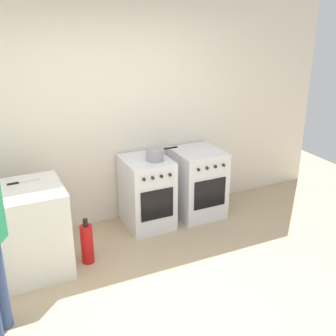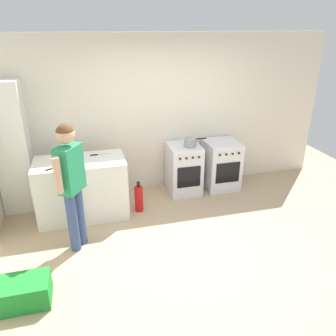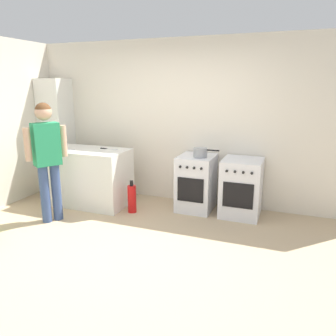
{
  "view_description": "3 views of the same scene",
  "coord_description": "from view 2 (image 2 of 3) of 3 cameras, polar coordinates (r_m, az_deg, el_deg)",
  "views": [
    {
      "loc": [
        -1.37,
        -2.64,
        2.52
      ],
      "look_at": [
        0.24,
        0.76,
        1.04
      ],
      "focal_mm": 45.0,
      "sensor_mm": 36.0,
      "label": 1
    },
    {
      "loc": [
        -1.2,
        -3.35,
        2.69
      ],
      "look_at": [
        -0.1,
        0.9,
        0.77
      ],
      "focal_mm": 35.0,
      "sensor_mm": 36.0,
      "label": 2
    },
    {
      "loc": [
        1.66,
        -3.1,
        1.89
      ],
      "look_at": [
        0.16,
        0.85,
        0.82
      ],
      "focal_mm": 35.0,
      "sensor_mm": 36.0,
      "label": 3
    }
  ],
  "objects": [
    {
      "name": "ground_plane",
      "position": [
        4.45,
        4.3,
        -13.56
      ],
      "size": [
        8.0,
        8.0,
        0.0
      ],
      "primitive_type": "plane",
      "color": "tan"
    },
    {
      "name": "back_wall",
      "position": [
        5.6,
        -1.7,
        9.27
      ],
      "size": [
        6.0,
        0.1,
        2.6
      ],
      "primitive_type": "cube",
      "color": "silver",
      "rests_on": "ground"
    },
    {
      "name": "counter_unit",
      "position": [
        5.07,
        -14.69,
        -3.42
      ],
      "size": [
        1.3,
        0.7,
        0.9
      ],
      "primitive_type": "cube",
      "color": "silver",
      "rests_on": "ground"
    },
    {
      "name": "oven_left",
      "position": [
        5.63,
        2.73,
        -0.08
      ],
      "size": [
        0.53,
        0.62,
        0.85
      ],
      "color": "silver",
      "rests_on": "ground"
    },
    {
      "name": "oven_right",
      "position": [
        5.86,
        9.19,
        0.6
      ],
      "size": [
        0.56,
        0.62,
        0.85
      ],
      "color": "silver",
      "rests_on": "ground"
    },
    {
      "name": "pot",
      "position": [
        5.41,
        3.87,
        4.48
      ],
      "size": [
        0.38,
        0.2,
        0.14
      ],
      "color": "gray",
      "rests_on": "oven_left"
    },
    {
      "name": "knife_chef",
      "position": [
        5.03,
        -11.79,
        2.31
      ],
      "size": [
        0.31,
        0.04,
        0.01
      ],
      "color": "silver",
      "rests_on": "counter_unit"
    },
    {
      "name": "knife_carving",
      "position": [
        4.73,
        -18.95,
        0.11
      ],
      "size": [
        0.29,
        0.21,
        0.01
      ],
      "color": "silver",
      "rests_on": "counter_unit"
    },
    {
      "name": "person",
      "position": [
        4.12,
        -16.56,
        -1.55
      ],
      "size": [
        0.35,
        0.5,
        1.67
      ],
      "color": "#384C7A",
      "rests_on": "ground"
    },
    {
      "name": "fire_extinguisher",
      "position": [
        5.13,
        -5.1,
        -5.28
      ],
      "size": [
        0.13,
        0.13,
        0.5
      ],
      "color": "red",
      "rests_on": "ground"
    },
    {
      "name": "recycling_crate_lower",
      "position": [
        3.93,
        -23.74,
        -19.18
      ],
      "size": [
        0.52,
        0.36,
        0.28
      ],
      "primitive_type": "cube",
      "color": "#1E842D",
      "rests_on": "ground"
    },
    {
      "name": "larder_cabinet",
      "position": [
        5.41,
        -25.45,
        3.09
      ],
      "size": [
        0.48,
        0.44,
        2.0
      ],
      "primitive_type": "cube",
      "color": "silver",
      "rests_on": "ground"
    }
  ]
}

